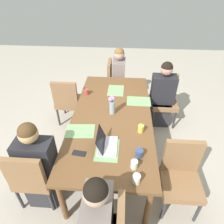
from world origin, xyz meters
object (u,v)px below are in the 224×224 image
Objects in this scene: flower_vase at (112,105)px; laptop_head_left_left_mid at (106,144)px; coffee_mug_centre_right at (87,92)px; dining_table at (112,118)px; coffee_mug_near_left at (134,164)px; coffee_mug_near_right at (139,153)px; chair_near_right_far at (181,174)px; coffee_mug_centre_left at (141,129)px; coffee_mug_far_left at (136,179)px; person_near_left_near at (162,98)px; person_far_right_near at (40,169)px; chair_far_right_mid at (68,100)px; chair_near_left_near at (164,97)px; phone_black at (79,153)px; chair_far_right_near at (33,175)px; chair_head_right_left_far at (115,80)px; person_head_right_left_far at (119,80)px.

flower_vase is 0.66m from laptop_head_left_left_mid.
dining_table is at bearing -139.42° from coffee_mug_centre_right.
coffee_mug_near_right is at bearing -19.98° from coffee_mug_near_left.
coffee_mug_centre_right is (1.27, 1.30, 0.28)m from chair_near_right_far.
coffee_mug_centre_left reaches higher than coffee_mug_near_right.
coffee_mug_far_left is (-1.05, -0.31, 0.11)m from dining_table.
person_far_right_near is at bearing 135.82° from person_near_left_near.
coffee_mug_near_left is (-0.88, -0.29, 0.11)m from dining_table.
laptop_head_left_left_mid is (-0.61, 0.03, 0.11)m from dining_table.
coffee_mug_near_right is (-0.72, -0.35, 0.11)m from dining_table.
chair_far_right_mid is 2.10m from coffee_mug_far_left.
chair_near_left_near reaches higher than phone_black.
chair_near_left_near reaches higher than coffee_mug_centre_left.
chair_near_left_near is 1.00× the size of chair_near_right_far.
coffee_mug_near_left is at bearing -144.37° from chair_far_right_mid.
chair_far_right_near is 1.37m from coffee_mug_centre_left.
coffee_mug_near_right is 1.48m from coffee_mug_centre_right.
coffee_mug_near_left is at bearing 103.18° from chair_near_right_far.
chair_far_right_near reaches higher than coffee_mug_far_left.
chair_near_left_near is 1.29m from flower_vase.
chair_head_right_left_far is at bearing 10.02° from coffee_mug_near_right.
person_near_left_near reaches higher than chair_near_right_far.
coffee_mug_near_left reaches higher than coffee_mug_near_right.
coffee_mug_far_left reaches higher than coffee_mug_near_left.
flower_vase is 3.07× the size of coffee_mug_near_left.
laptop_head_left_left_mid is at bearing -74.69° from person_far_right_near.
coffee_mug_far_left is (-1.95, 0.57, 0.28)m from chair_near_left_near.
person_head_right_left_far is (0.61, 0.79, 0.00)m from person_near_left_near.
coffee_mug_centre_left reaches higher than coffee_mug_centre_right.
chair_far_right_near is at bearing 138.16° from flower_vase.
dining_table is 0.21m from flower_vase.
coffee_mug_centre_left is 1.01× the size of coffee_mug_far_left.
chair_near_right_far is 10.20× the size of coffee_mug_near_right.
chair_near_left_near is at bearing -43.77° from chair_far_right_near.
coffee_mug_centre_right is (-0.31, 1.27, 0.25)m from person_near_left_near.
coffee_mug_centre_right is at bearing 157.39° from chair_head_right_left_far.
flower_vase is at bearing -42.10° from person_far_right_near.
chair_near_right_far is 3.14× the size of flower_vase.
phone_black is at bearing 158.08° from flower_vase.
chair_near_left_near is 0.10m from person_near_left_near.
chair_near_left_near reaches higher than coffee_mug_near_left.
person_near_left_near is at bearing -85.16° from chair_far_right_mid.
phone_black is at bearing -80.00° from person_far_right_near.
laptop_head_left_left_mid reaches higher than chair_near_left_near.
laptop_head_left_left_mid is 3.65× the size of coffee_mug_centre_right.
coffee_mug_near_left reaches higher than phone_black.
chair_head_right_left_far reaches higher than phone_black.
coffee_mug_far_left is (-1.74, -1.14, 0.28)m from chair_far_right_mid.
person_head_right_left_far reaches higher than chair_head_right_left_far.
flower_vase is at bearing 134.30° from chair_near_left_near.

